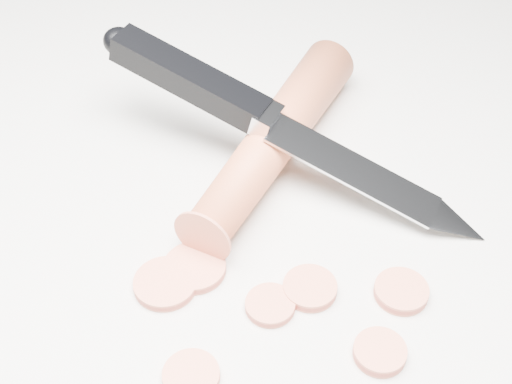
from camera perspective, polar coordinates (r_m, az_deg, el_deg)
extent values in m
plane|color=beige|center=(0.47, 0.00, -3.93)|extent=(2.40, 2.40, 0.00)
cylinder|color=#C6522D|center=(0.51, 1.50, 4.33)|extent=(0.15, 0.19, 0.04)
cylinder|color=#D5684A|center=(0.45, -4.92, -6.04)|extent=(0.04, 0.04, 0.01)
cylinder|color=#D5684A|center=(0.41, -5.21, -14.42)|extent=(0.03, 0.03, 0.01)
cylinder|color=#D5684A|center=(0.44, 4.33, -7.68)|extent=(0.03, 0.03, 0.01)
cylinder|color=#D5684A|center=(0.43, 1.14, -9.04)|extent=(0.03, 0.03, 0.01)
cylinder|color=#D5684A|center=(0.45, 11.54, -7.79)|extent=(0.03, 0.03, 0.01)
cylinder|color=#D5684A|center=(0.44, -7.26, -7.28)|extent=(0.04, 0.04, 0.01)
cylinder|color=#D5684A|center=(0.42, 9.88, -12.50)|extent=(0.03, 0.03, 0.01)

